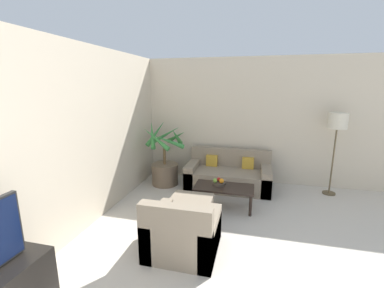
{
  "coord_description": "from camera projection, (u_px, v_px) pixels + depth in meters",
  "views": [
    {
      "loc": [
        -0.92,
        0.63,
        2.1
      ],
      "look_at": [
        -2.09,
        5.34,
        1.0
      ],
      "focal_mm": 24.0,
      "sensor_mm": 36.0,
      "label": 1
    }
  ],
  "objects": [
    {
      "name": "wall_back",
      "position": [
        301.0,
        123.0,
        5.32
      ],
      "size": [
        8.21,
        0.06,
        2.7
      ],
      "color": "beige",
      "rests_on": "ground_plane"
    },
    {
      "name": "fruit_bowl",
      "position": [
        219.0,
        183.0,
        4.56
      ],
      "size": [
        0.24,
        0.24,
        0.05
      ],
      "color": "#42382D",
      "rests_on": "coffee_table"
    },
    {
      "name": "floor_lamp",
      "position": [
        337.0,
        125.0,
        4.81
      ],
      "size": [
        0.35,
        0.35,
        1.62
      ],
      "color": "brown",
      "rests_on": "ground_plane"
    },
    {
      "name": "ottoman",
      "position": [
        191.0,
        210.0,
        4.04
      ],
      "size": [
        0.64,
        0.5,
        0.4
      ],
      "color": "gray",
      "rests_on": "ground_plane"
    },
    {
      "name": "orange_fruit",
      "position": [
        222.0,
        181.0,
        4.49
      ],
      "size": [
        0.09,
        0.09,
        0.09
      ],
      "color": "orange",
      "rests_on": "fruit_bowl"
    },
    {
      "name": "coffee_table",
      "position": [
        224.0,
        189.0,
        4.48
      ],
      "size": [
        1.03,
        0.51,
        0.39
      ],
      "color": "black",
      "rests_on": "ground_plane"
    },
    {
      "name": "sofa_loveseat",
      "position": [
        228.0,
        175.0,
        5.4
      ],
      "size": [
        1.72,
        0.85,
        0.77
      ],
      "color": "gray",
      "rests_on": "ground_plane"
    },
    {
      "name": "apple_green",
      "position": [
        215.0,
        181.0,
        4.51
      ],
      "size": [
        0.08,
        0.08,
        0.08
      ],
      "color": "olive",
      "rests_on": "fruit_bowl"
    },
    {
      "name": "apple_red",
      "position": [
        219.0,
        179.0,
        4.59
      ],
      "size": [
        0.07,
        0.07,
        0.07
      ],
      "color": "red",
      "rests_on": "fruit_bowl"
    },
    {
      "name": "potted_palm",
      "position": [
        165.0,
        165.0,
        5.54
      ],
      "size": [
        0.88,
        0.97,
        1.38
      ],
      "color": "brown",
      "rests_on": "ground_plane"
    },
    {
      "name": "wall_left",
      "position": [
        49.0,
        149.0,
        3.11
      ],
      "size": [
        0.06,
        7.88,
        2.7
      ],
      "color": "beige",
      "rests_on": "ground_plane"
    },
    {
      "name": "armchair",
      "position": [
        183.0,
        233.0,
        3.28
      ],
      "size": [
        0.87,
        0.85,
        0.79
      ],
      "color": "gray",
      "rests_on": "ground_plane"
    }
  ]
}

